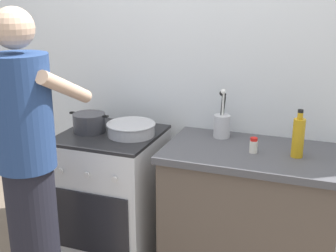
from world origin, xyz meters
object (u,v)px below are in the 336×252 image
(stove_range, at_px, (113,198))
(utensil_crock, at_px, (222,123))
(oil_bottle, at_px, (298,137))
(pot, at_px, (89,123))
(spice_bottle, at_px, (254,145))
(mixing_bowl, at_px, (131,128))
(person, at_px, (29,174))

(stove_range, xyz_separation_m, utensil_crock, (0.68, 0.17, 0.54))
(utensil_crock, height_order, oil_bottle, utensil_crock)
(utensil_crock, bearing_deg, pot, -167.12)
(stove_range, height_order, spice_bottle, spice_bottle)
(pot, height_order, oil_bottle, oil_bottle)
(pot, xyz_separation_m, mixing_bowl, (0.28, 0.03, -0.02))
(spice_bottle, xyz_separation_m, oil_bottle, (0.23, 0.02, 0.07))
(spice_bottle, bearing_deg, utensil_crock, 138.53)
(pot, bearing_deg, mixing_bowl, 5.48)
(stove_range, xyz_separation_m, spice_bottle, (0.91, -0.03, 0.49))
(spice_bottle, bearing_deg, person, -150.20)
(stove_range, distance_m, utensil_crock, 0.88)
(pot, relative_size, utensil_crock, 0.90)
(utensil_crock, distance_m, spice_bottle, 0.31)
(spice_bottle, xyz_separation_m, person, (-1.05, -0.60, -0.08))
(stove_range, distance_m, spice_bottle, 1.03)
(oil_bottle, relative_size, person, 0.16)
(mixing_bowl, xyz_separation_m, spice_bottle, (0.77, -0.04, -0.00))
(mixing_bowl, distance_m, spice_bottle, 0.77)
(mixing_bowl, relative_size, utensil_crock, 1.02)
(pot, distance_m, mixing_bowl, 0.28)
(mixing_bowl, relative_size, person, 0.18)
(mixing_bowl, distance_m, oil_bottle, 1.00)
(stove_range, height_order, utensil_crock, utensil_crock)
(stove_range, relative_size, utensil_crock, 2.98)
(pot, bearing_deg, person, -90.41)
(utensil_crock, relative_size, spice_bottle, 3.42)
(stove_range, height_order, mixing_bowl, mixing_bowl)
(pot, bearing_deg, oil_bottle, 0.17)
(utensil_crock, bearing_deg, stove_range, -165.67)
(pot, xyz_separation_m, utensil_crock, (0.82, 0.19, 0.03))
(utensil_crock, relative_size, person, 0.18)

